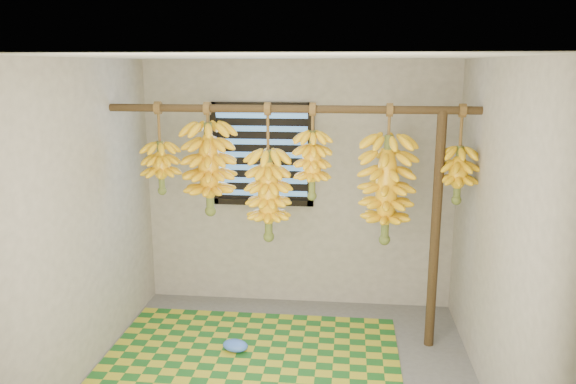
# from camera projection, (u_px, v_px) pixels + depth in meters

# --- Properties ---
(floor) EXTENTS (3.00, 3.00, 0.01)m
(floor) POSITION_uv_depth(u_px,v_px,m) (280.00, 381.00, 4.27)
(floor) COLOR #555555
(floor) RESTS_ON ground
(ceiling) EXTENTS (3.00, 3.00, 0.01)m
(ceiling) POSITION_uv_depth(u_px,v_px,m) (279.00, 56.00, 3.73)
(ceiling) COLOR silver
(ceiling) RESTS_ON wall_back
(wall_back) EXTENTS (3.00, 0.01, 2.40)m
(wall_back) POSITION_uv_depth(u_px,v_px,m) (298.00, 185.00, 5.46)
(wall_back) COLOR gray
(wall_back) RESTS_ON floor
(wall_left) EXTENTS (0.01, 3.00, 2.40)m
(wall_left) POSITION_uv_depth(u_px,v_px,m) (78.00, 223.00, 4.15)
(wall_left) COLOR gray
(wall_left) RESTS_ON floor
(wall_right) EXTENTS (0.01, 3.00, 2.40)m
(wall_right) POSITION_uv_depth(u_px,v_px,m) (498.00, 236.00, 3.84)
(wall_right) COLOR gray
(wall_right) RESTS_ON floor
(window) EXTENTS (1.00, 0.04, 1.00)m
(window) POSITION_uv_depth(u_px,v_px,m) (262.00, 155.00, 5.40)
(window) COLOR black
(window) RESTS_ON wall_back
(hanging_pole) EXTENTS (3.00, 0.06, 0.06)m
(hanging_pole) POSITION_uv_depth(u_px,v_px,m) (290.00, 109.00, 4.50)
(hanging_pole) COLOR #3F2D17
(hanging_pole) RESTS_ON wall_left
(support_post) EXTENTS (0.08, 0.08, 2.00)m
(support_post) POSITION_uv_depth(u_px,v_px,m) (435.00, 233.00, 4.60)
(support_post) COLOR #3F2D17
(support_post) RESTS_ON floor
(woven_mat) EXTENTS (2.41, 1.93, 0.01)m
(woven_mat) POSITION_uv_depth(u_px,v_px,m) (248.00, 366.00, 4.46)
(woven_mat) COLOR #19561D
(woven_mat) RESTS_ON floor
(plastic_bag) EXTENTS (0.26, 0.22, 0.09)m
(plastic_bag) POSITION_uv_depth(u_px,v_px,m) (235.00, 346.00, 4.69)
(plastic_bag) COLOR blue
(plastic_bag) RESTS_ON woven_mat
(banana_bunch_a) EXTENTS (0.32, 0.32, 0.77)m
(banana_bunch_a) POSITION_uv_depth(u_px,v_px,m) (161.00, 167.00, 4.72)
(banana_bunch_a) COLOR brown
(banana_bunch_a) RESTS_ON hanging_pole
(banana_bunch_b) EXTENTS (0.41, 0.41, 0.93)m
(banana_bunch_b) POSITION_uv_depth(u_px,v_px,m) (209.00, 169.00, 4.68)
(banana_bunch_b) COLOR brown
(banana_bunch_b) RESTS_ON hanging_pole
(banana_bunch_c) EXTENTS (0.34, 0.34, 1.15)m
(banana_bunch_c) POSITION_uv_depth(u_px,v_px,m) (268.00, 195.00, 4.68)
(banana_bunch_c) COLOR brown
(banana_bunch_c) RESTS_ON hanging_pole
(banana_bunch_d) EXTENTS (0.29, 0.29, 0.78)m
(banana_bunch_d) POSITION_uv_depth(u_px,v_px,m) (312.00, 165.00, 4.58)
(banana_bunch_d) COLOR brown
(banana_bunch_d) RESTS_ON hanging_pole
(banana_bunch_e) EXTENTS (0.43, 0.43, 1.14)m
(banana_bunch_e) POSITION_uv_depth(u_px,v_px,m) (386.00, 189.00, 4.56)
(banana_bunch_e) COLOR brown
(banana_bunch_e) RESTS_ON hanging_pole
(banana_bunch_f) EXTENTS (0.28, 0.28, 0.79)m
(banana_bunch_f) POSITION_uv_depth(u_px,v_px,m) (458.00, 174.00, 4.47)
(banana_bunch_f) COLOR brown
(banana_bunch_f) RESTS_ON hanging_pole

